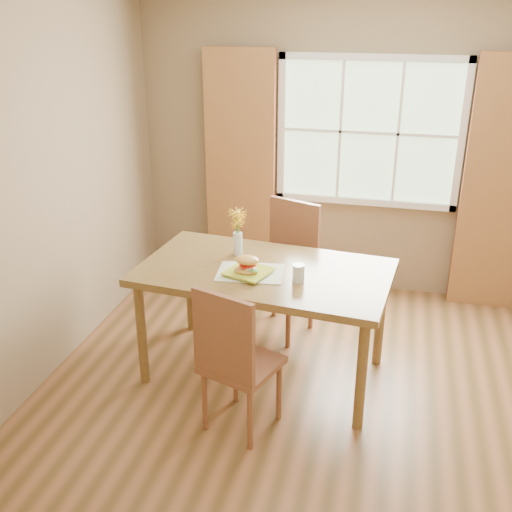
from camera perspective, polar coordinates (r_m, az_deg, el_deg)
The scene contains 12 objects.
room at distance 3.69m, azimuth 8.59°, elevation 3.58°, with size 4.24×3.84×2.74m.
window at distance 5.45m, azimuth 10.72°, elevation 11.49°, with size 1.62×0.06×1.32m.
curtain_left at distance 5.63m, azimuth -1.49°, elevation 8.07°, with size 0.65×0.08×2.20m, color maroon.
curtain_right at distance 5.52m, azimuth 22.38°, elevation 5.99°, with size 0.65×0.08×2.20m, color maroon.
dining_table at distance 4.21m, azimuth 0.80°, elevation -2.32°, with size 1.82×1.14×0.85m.
chair_near at distance 3.71m, azimuth -2.14°, elevation -9.58°, with size 0.54×0.54×1.03m.
chair_far at distance 4.90m, azimuth 3.04°, elevation -0.53°, with size 0.59×0.59×1.10m.
placemat at distance 4.11m, azimuth -0.54°, elevation -1.58°, with size 0.45×0.33×0.01m, color beige.
plate at distance 4.08m, azimuth -0.73°, elevation -1.62°, with size 0.27×0.27×0.01m, color #A2B52D.
croissant_sandwich at distance 4.03m, azimuth -0.88°, elevation -0.86°, with size 0.18×0.13×0.13m.
water_glass at distance 3.98m, azimuth 4.07°, elevation -1.68°, with size 0.08×0.08×0.12m.
flower_vase at distance 4.33m, azimuth -1.75°, elevation 2.82°, with size 0.14×0.14×0.35m.
Camera 1 is at (0.28, -3.47, 2.57)m, focal length 42.00 mm.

